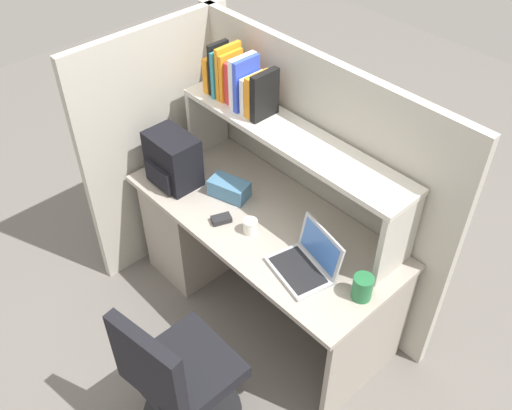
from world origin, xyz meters
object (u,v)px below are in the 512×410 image
tissue_box (229,189)px  paper_cup (250,226)px  computer_mouse (221,219)px  backpack (172,160)px  laptop (307,262)px  snack_canister (362,287)px  office_chair (179,384)px

tissue_box → paper_cup: bearing=-37.2°
computer_mouse → tissue_box: 0.22m
computer_mouse → backpack: bearing=-161.5°
tissue_box → laptop: bearing=-23.8°
backpack → tissue_box: (0.32, 0.15, -0.10)m
laptop → tissue_box: 0.68m
snack_canister → backpack: bearing=-174.3°
laptop → office_chair: (-0.10, -0.74, -0.39)m
office_chair → paper_cup: bearing=-77.5°
computer_mouse → tissue_box: size_ratio=0.47×
tissue_box → snack_canister: bearing=-18.1°
paper_cup → snack_canister: bearing=7.6°
laptop → computer_mouse: (-0.54, -0.09, -0.03)m
laptop → paper_cup: laptop is taller
snack_canister → tissue_box: bearing=178.8°
laptop → snack_canister: bearing=12.0°
snack_canister → office_chair: bearing=-116.1°
tissue_box → office_chair: (0.57, -0.82, -0.39)m
paper_cup → office_chair: office_chair is taller
office_chair → laptop: bearing=-106.5°
tissue_box → office_chair: size_ratio=0.24×
tissue_box → snack_canister: snack_canister is taller
backpack → computer_mouse: (0.45, -0.02, -0.13)m
computer_mouse → snack_canister: size_ratio=0.81×
computer_mouse → tissue_box: (-0.13, 0.17, 0.03)m
paper_cup → tissue_box: tissue_box is taller
snack_canister → laptop: bearing=-168.0°
laptop → computer_mouse: laptop is taller
backpack → computer_mouse: backpack is taller
laptop → office_chair: 0.84m
backpack → office_chair: 1.22m
computer_mouse → paper_cup: paper_cup is taller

